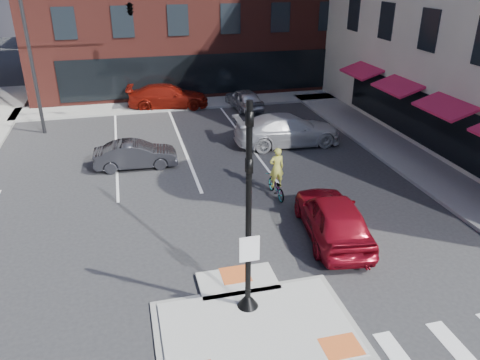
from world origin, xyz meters
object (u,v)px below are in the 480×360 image
object	(u,v)px
red_sedan	(333,217)
bg_car_dark	(136,155)
white_pickup	(288,130)
bg_car_red	(168,96)
cyclist	(276,180)
bg_car_silver	(244,99)

from	to	relation	value
red_sedan	bg_car_dark	world-z (taller)	red_sedan
red_sedan	white_pickup	size ratio (longest dim) A/B	0.84
bg_car_dark	red_sedan	bearing A→B (deg)	-139.61
bg_car_red	cyclist	xyz separation A→B (m)	(2.93, -14.50, -0.05)
red_sedan	bg_car_silver	distance (m)	16.62
bg_car_silver	cyclist	distance (m)	13.15
white_pickup	bg_car_dark	size ratio (longest dim) A/B	1.47
bg_car_silver	bg_car_red	distance (m)	5.16
bg_car_dark	bg_car_red	distance (m)	10.25
red_sedan	bg_car_silver	world-z (taller)	red_sedan
white_pickup	bg_car_silver	xyz separation A→B (m)	(-0.53, 7.23, -0.16)
bg_car_silver	cyclist	bearing A→B (deg)	73.57
bg_car_silver	bg_car_dark	bearing A→B (deg)	40.34
white_pickup	cyclist	size ratio (longest dim) A/B	2.63
bg_car_red	cyclist	distance (m)	14.79
bg_car_silver	bg_car_red	world-z (taller)	bg_car_red
white_pickup	bg_car_silver	distance (m)	7.25
bg_car_dark	cyclist	distance (m)	7.21
bg_car_silver	cyclist	xyz separation A→B (m)	(-2.00, -13.00, 0.06)
bg_car_dark	bg_car_red	bearing A→B (deg)	-12.85
bg_car_dark	white_pickup	bearing A→B (deg)	-79.76
red_sedan	bg_car_dark	size ratio (longest dim) A/B	1.24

